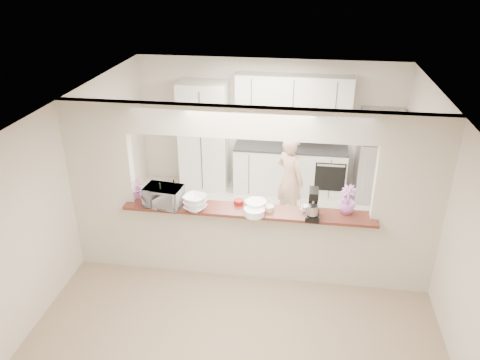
% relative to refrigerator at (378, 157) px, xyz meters
% --- Properties ---
extents(floor, '(6.00, 6.00, 0.00)m').
position_rel_refrigerator_xyz_m(floor, '(-2.05, -2.65, -0.85)').
color(floor, tan).
rests_on(floor, ground).
extents(tile_overlay, '(5.00, 2.90, 0.01)m').
position_rel_refrigerator_xyz_m(tile_overlay, '(-2.05, -1.10, -0.84)').
color(tile_overlay, beige).
rests_on(tile_overlay, floor).
extents(partition, '(5.00, 0.15, 2.50)m').
position_rel_refrigerator_xyz_m(partition, '(-2.05, -2.65, 0.63)').
color(partition, beige).
rests_on(partition, floor).
extents(bar_counter, '(3.40, 0.38, 1.09)m').
position_rel_refrigerator_xyz_m(bar_counter, '(-2.05, -2.65, -0.27)').
color(bar_counter, beige).
rests_on(bar_counter, floor).
extents(kitchen_cabinets, '(3.15, 0.62, 2.25)m').
position_rel_refrigerator_xyz_m(kitchen_cabinets, '(-2.24, 0.07, 0.12)').
color(kitchen_cabinets, silver).
rests_on(kitchen_cabinets, floor).
extents(refrigerator, '(0.75, 0.70, 1.70)m').
position_rel_refrigerator_xyz_m(refrigerator, '(0.00, 0.00, 0.00)').
color(refrigerator, '#A8A8AD').
rests_on(refrigerator, floor).
extents(flower_left, '(0.38, 0.36, 0.34)m').
position_rel_refrigerator_xyz_m(flower_left, '(-3.65, -2.60, 0.41)').
color(flower_left, pink).
rests_on(flower_left, bar_counter).
extents(wine_bottle_a, '(0.06, 0.06, 0.31)m').
position_rel_refrigerator_xyz_m(wine_bottle_a, '(-3.10, -2.58, 0.36)').
color(wine_bottle_a, black).
rests_on(wine_bottle_a, bar_counter).
extents(wine_bottle_b, '(0.07, 0.07, 0.36)m').
position_rel_refrigerator_xyz_m(wine_bottle_b, '(-3.22, -2.80, 0.38)').
color(wine_bottle_b, black).
rests_on(wine_bottle_b, bar_counter).
extents(toaster_oven, '(0.54, 0.40, 0.28)m').
position_rel_refrigerator_xyz_m(toaster_oven, '(-3.20, -2.75, 0.38)').
color(toaster_oven, '#9E9EA3').
rests_on(toaster_oven, bar_counter).
extents(serving_bowls, '(0.37, 0.37, 0.21)m').
position_rel_refrigerator_xyz_m(serving_bowls, '(-2.75, -2.82, 0.34)').
color(serving_bowls, white).
rests_on(serving_bowls, bar_counter).
extents(plate_stack_a, '(0.28, 0.28, 0.13)m').
position_rel_refrigerator_xyz_m(plate_stack_a, '(-1.95, -2.70, 0.31)').
color(plate_stack_a, white).
rests_on(plate_stack_a, bar_counter).
extents(plate_stack_b, '(0.27, 0.27, 0.10)m').
position_rel_refrigerator_xyz_m(plate_stack_b, '(-1.95, -2.84, 0.29)').
color(plate_stack_b, white).
rests_on(plate_stack_b, bar_counter).
extents(red_bowl, '(0.13, 0.13, 0.06)m').
position_rel_refrigerator_xyz_m(red_bowl, '(-2.20, -2.57, 0.27)').
color(red_bowl, maroon).
rests_on(red_bowl, bar_counter).
extents(tan_bowl, '(0.14, 0.14, 0.06)m').
position_rel_refrigerator_xyz_m(tan_bowl, '(-1.77, -2.68, 0.27)').
color(tan_bowl, beige).
rests_on(tan_bowl, bar_counter).
extents(utensil_caddy, '(0.24, 0.19, 0.20)m').
position_rel_refrigerator_xyz_m(utensil_caddy, '(-1.25, -2.60, 0.32)').
color(utensil_caddy, silver).
rests_on(utensil_caddy, bar_counter).
extents(stand_mixer, '(0.18, 0.29, 0.41)m').
position_rel_refrigerator_xyz_m(stand_mixer, '(-1.20, -2.79, 0.42)').
color(stand_mixer, black).
rests_on(stand_mixer, bar_counter).
extents(flower_right, '(0.28, 0.28, 0.39)m').
position_rel_refrigerator_xyz_m(flower_right, '(-0.75, -2.60, 0.44)').
color(flower_right, '#AB66BE').
rests_on(flower_right, bar_counter).
extents(person, '(0.66, 0.65, 1.53)m').
position_rel_refrigerator_xyz_m(person, '(-1.56, -1.04, -0.08)').
color(person, tan).
rests_on(person, floor).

